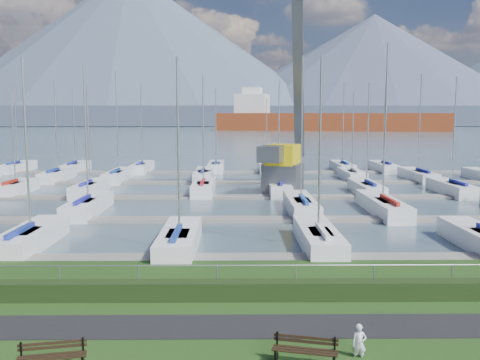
{
  "coord_description": "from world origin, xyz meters",
  "views": [
    {
      "loc": [
        -0.33,
        -19.76,
        6.91
      ],
      "look_at": [
        0.0,
        12.0,
        3.0
      ],
      "focal_mm": 40.0,
      "sensor_mm": 36.0,
      "label": 1
    }
  ],
  "objects_px": {
    "person": "(359,338)",
    "crane": "(287,132)",
    "bench_left": "(52,357)",
    "bench_right": "(305,351)"
  },
  "relations": [
    {
      "from": "bench_left",
      "to": "bench_right",
      "type": "distance_m",
      "value": 6.88
    },
    {
      "from": "bench_left",
      "to": "person",
      "type": "relative_size",
      "value": 1.65
    },
    {
      "from": "bench_left",
      "to": "crane",
      "type": "height_order",
      "value": "crane"
    },
    {
      "from": "crane",
      "to": "person",
      "type": "bearing_deg",
      "value": -72.17
    },
    {
      "from": "person",
      "to": "crane",
      "type": "relative_size",
      "value": 0.05
    },
    {
      "from": "bench_left",
      "to": "bench_right",
      "type": "relative_size",
      "value": 1.0
    },
    {
      "from": "bench_right",
      "to": "crane",
      "type": "height_order",
      "value": "crane"
    },
    {
      "from": "person",
      "to": "bench_left",
      "type": "bearing_deg",
      "value": -166.34
    },
    {
      "from": "bench_left",
      "to": "crane",
      "type": "xyz_separation_m",
      "value": [
        9.76,
        35.6,
        4.91
      ]
    },
    {
      "from": "bench_left",
      "to": "crane",
      "type": "bearing_deg",
      "value": 63.68
    }
  ]
}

